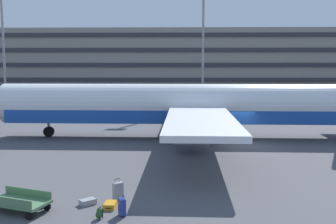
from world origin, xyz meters
TOP-DOWN VIEW (x-y plane):
  - ground_plane at (0.00, 0.00)m, footprint 600.00×600.00m
  - terminal_structure at (0.00, 46.79)m, footprint 141.06×20.02m
  - airliner at (-3.90, 3.00)m, footprint 36.79×29.70m
  - light_mast_far_left at (-31.51, 29.66)m, footprint 1.80×0.50m
  - light_mast_left at (-1.08, 29.66)m, footprint 1.80×0.50m
  - suitcase_red at (-7.72, -12.62)m, footprint 0.51×0.48m
  - suitcase_black at (-8.96, -13.35)m, footprint 0.80×0.77m
  - suitcase_large at (-7.25, -14.63)m, footprint 0.37×0.44m
  - suitcase_purple at (-7.89, -13.72)m, footprint 0.52×0.79m
  - backpack_small at (-8.13, -14.98)m, footprint 0.37×0.38m
  - backpack_silver at (-10.81, -13.71)m, footprint 0.29×0.39m
  - baggage_cart at (-11.73, -14.25)m, footprint 3.34×2.09m

SIDE VIEW (x-z plane):
  - ground_plane at x=0.00m, z-range 0.00..0.00m
  - suitcase_purple at x=-7.89m, z-range 0.00..0.25m
  - suitcase_black at x=-8.96m, z-range 0.00..0.25m
  - backpack_silver at x=-10.81m, z-range -0.03..0.43m
  - backpack_small at x=-8.13m, z-range -0.03..0.50m
  - suitcase_large at x=-7.25m, z-range -0.04..0.83m
  - suitcase_red at x=-7.72m, z-range -0.06..0.90m
  - baggage_cart at x=-11.73m, z-range 0.02..0.84m
  - airliner at x=-3.90m, z-range -2.12..7.63m
  - terminal_structure at x=0.00m, z-range 0.00..12.61m
  - light_mast_far_left at x=-31.51m, z-range 1.67..21.86m
  - light_mast_left at x=-1.08m, z-range 1.70..24.25m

